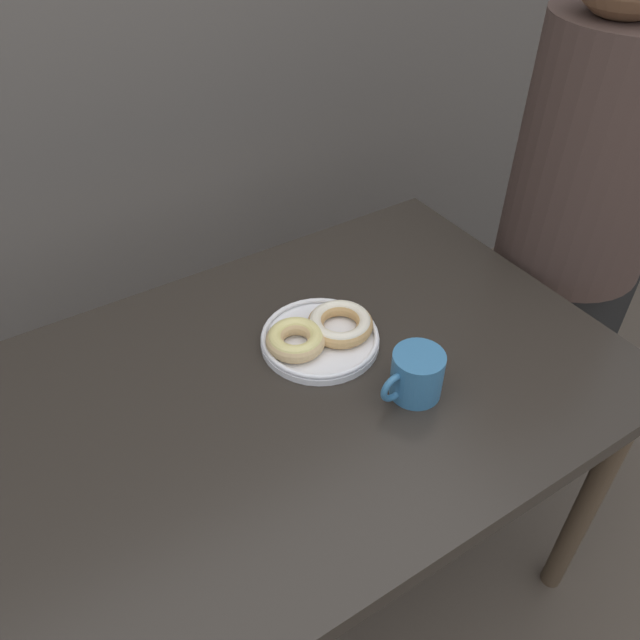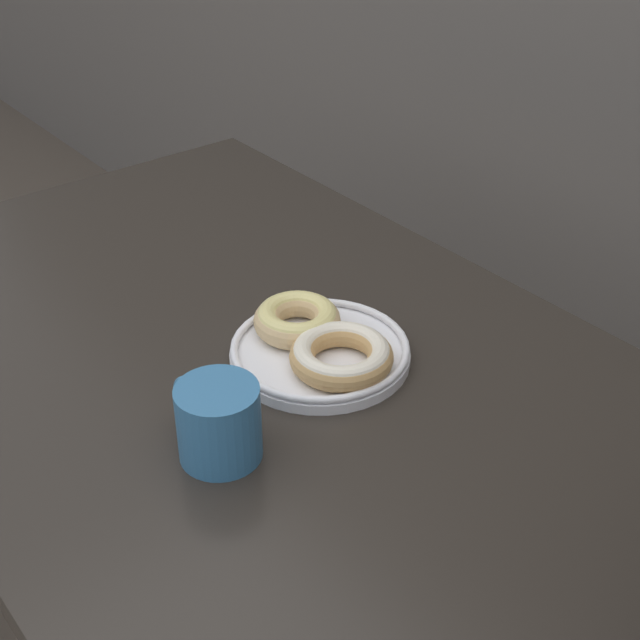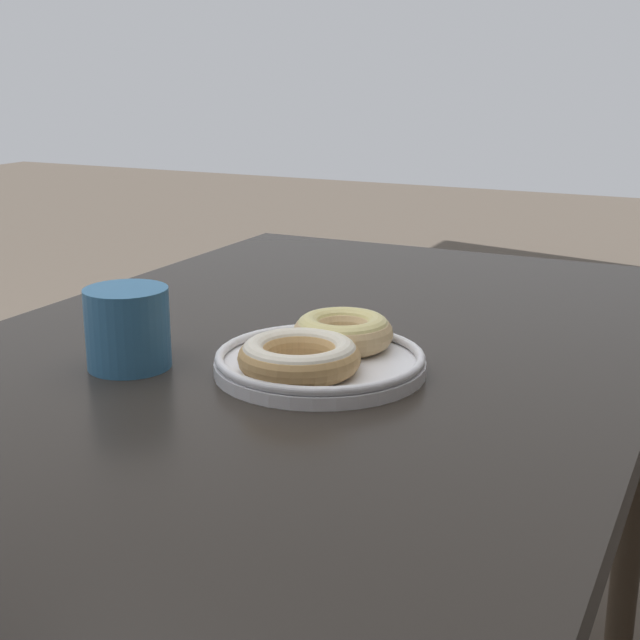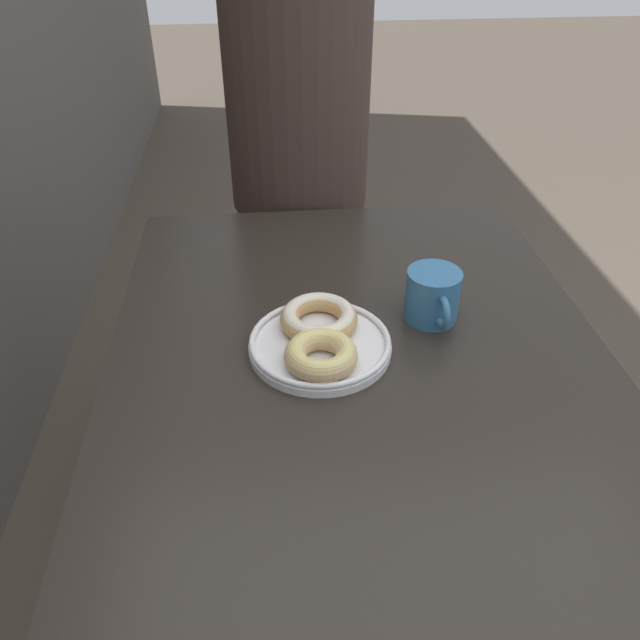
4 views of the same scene
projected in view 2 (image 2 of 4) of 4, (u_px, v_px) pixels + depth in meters
name	position (u px, v px, depth m)	size (l,w,h in m)	color
dining_table	(238.00, 388.00, 1.22)	(1.23, 0.81, 0.75)	#28231E
donut_plate	(320.00, 344.00, 1.13)	(0.23, 0.23, 0.05)	white
coffee_mug	(217.00, 421.00, 0.97)	(0.13, 0.09, 0.09)	teal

